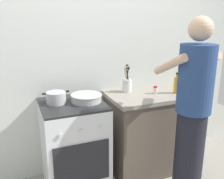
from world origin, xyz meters
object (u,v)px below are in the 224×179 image
at_px(person, 192,116).
at_px(mixing_bowl, 86,97).
at_px(spice_bottle, 155,90).
at_px(pot, 56,98).
at_px(utensil_crock, 127,84).
at_px(stove_range, 74,146).
at_px(oil_bottle, 176,85).

bearing_deg(person, mixing_bowl, 142.22).
bearing_deg(spice_bottle, pot, 175.85).
bearing_deg(pot, utensil_crock, 7.35).
distance_m(utensil_crock, person, 0.82).
relative_size(pot, person, 0.15).
height_order(stove_range, mixing_bowl, mixing_bowl).
relative_size(mixing_bowl, person, 0.18).
height_order(oil_bottle, person, person).
relative_size(utensil_crock, spice_bottle, 3.65).
xyz_separation_m(pot, spice_bottle, (1.04, -0.08, -0.02)).
bearing_deg(stove_range, spice_bottle, -1.54).
bearing_deg(utensil_crock, stove_range, -166.73).
height_order(pot, oil_bottle, oil_bottle).
relative_size(spice_bottle, person, 0.05).
bearing_deg(person, oil_bottle, 68.53).
xyz_separation_m(utensil_crock, spice_bottle, (0.25, -0.18, -0.05)).
bearing_deg(person, utensil_crock, 109.27).
bearing_deg(stove_range, mixing_bowl, -3.04).
height_order(utensil_crock, spice_bottle, utensil_crock).
bearing_deg(pot, stove_range, -20.20).
distance_m(mixing_bowl, spice_bottle, 0.76).
relative_size(stove_range, person, 0.53).
bearing_deg(spice_bottle, oil_bottle, -17.68).
bearing_deg(oil_bottle, pot, 173.44).
xyz_separation_m(pot, utensil_crock, (0.79, 0.10, 0.04)).
distance_m(pot, oil_bottle, 1.27).
relative_size(oil_bottle, person, 0.13).
bearing_deg(mixing_bowl, utensil_crock, 17.48).
distance_m(mixing_bowl, oil_bottle, 0.99).
distance_m(mixing_bowl, person, 0.99).
bearing_deg(oil_bottle, stove_range, 175.23).
relative_size(mixing_bowl, spice_bottle, 3.65).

